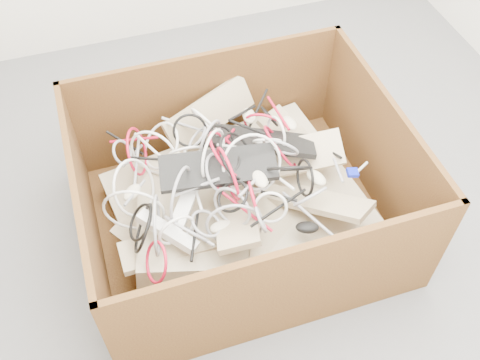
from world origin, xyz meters
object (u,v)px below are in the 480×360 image
object	(u,v)px
power_strip_right	(168,232)
vga_plug	(352,173)
power_strip_left	(188,197)
cardboard_box	(237,207)

from	to	relation	value
power_strip_right	vga_plug	world-z (taller)	power_strip_right
power_strip_left	power_strip_right	size ratio (longest dim) A/B	1.19
vga_plug	cardboard_box	bearing A→B (deg)	174.14
power_strip_right	vga_plug	distance (m)	0.79
cardboard_box	power_strip_right	size ratio (longest dim) A/B	5.00
cardboard_box	vga_plug	distance (m)	0.52
power_strip_left	vga_plug	world-z (taller)	power_strip_left
power_strip_left	vga_plug	size ratio (longest dim) A/B	6.82
cardboard_box	power_strip_right	xyz separation A→B (m)	(-0.33, -0.16, 0.19)
cardboard_box	power_strip_left	size ratio (longest dim) A/B	4.22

